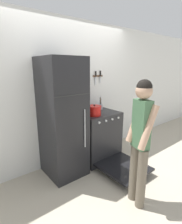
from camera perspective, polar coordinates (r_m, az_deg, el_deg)
name	(u,v)px	position (r m, az deg, el deg)	size (l,w,h in m)	color
ground_plane	(75,156)	(3.65, -5.13, -14.08)	(14.00, 14.00, 0.00)	#B2A893
wall_back	(73,93)	(3.26, -5.93, 6.21)	(10.00, 0.06, 2.55)	silver
refrigerator	(63,119)	(2.81, -9.23, -2.15)	(0.59, 0.68, 1.89)	black
stove_range	(98,136)	(3.36, 2.37, -7.97)	(0.76, 1.37, 0.92)	#232326
dutch_oven_pot	(94,111)	(3.02, 1.08, 0.47)	(0.29, 0.24, 0.19)	red
tea_kettle	(86,109)	(3.22, -1.57, 0.91)	(0.23, 0.19, 0.22)	silver
utensil_jar	(100,106)	(3.44, 3.01, 1.85)	(0.10, 0.10, 0.28)	#B7BABF
person	(140,138)	(2.20, 15.85, -8.02)	(0.32, 0.38, 1.61)	#6B6051
wall_knife_strip	(98,76)	(3.53, 2.26, 11.73)	(0.24, 0.03, 0.27)	brown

